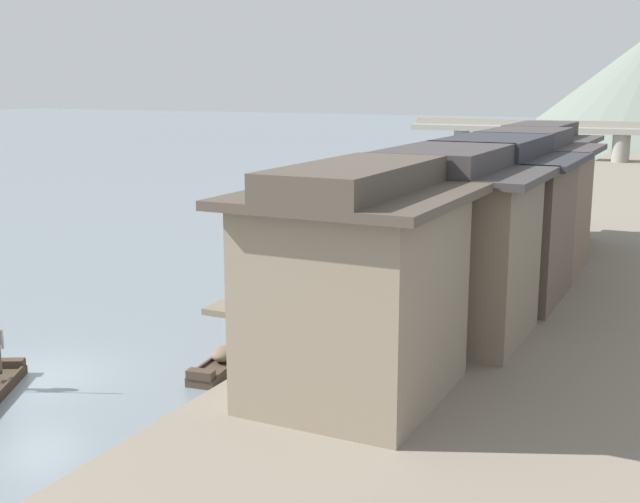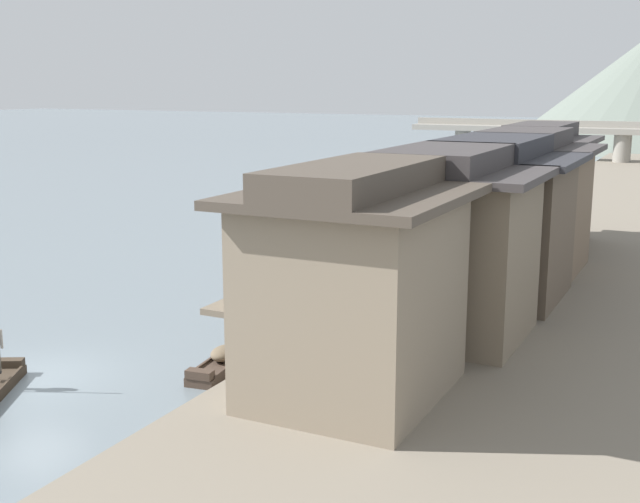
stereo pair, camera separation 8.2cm
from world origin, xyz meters
name	(u,v)px [view 1 (the left image)]	position (x,y,z in m)	size (l,w,h in m)	color
ground_plane	(36,378)	(0.00, 0.00, 0.00)	(400.00, 400.00, 0.00)	slate
boat_moored_nearest	(419,240)	(3.33, 25.15, 0.13)	(3.34, 3.68, 0.39)	#33281E
boat_moored_second	(482,220)	(4.78, 33.05, 0.18)	(1.73, 4.94, 0.55)	brown
boat_moored_third	(532,188)	(4.39, 49.94, 0.26)	(1.72, 4.05, 0.70)	brown
boat_moored_far	(226,360)	(4.69, 3.22, 0.26)	(1.37, 3.82, 0.72)	#423328
boat_midriver_drifting	(323,299)	(4.15, 11.19, 0.25)	(2.04, 4.88, 0.73)	#423328
house_waterfront_nearest	(355,284)	(9.69, 1.79, 3.59)	(5.63, 6.44, 6.14)	gray
house_waterfront_second	(443,244)	(10.12, 7.91, 3.59)	(6.48, 5.69, 6.14)	#7F705B
house_waterfront_tall	(491,219)	(10.21, 13.57, 3.59)	(6.66, 6.31, 6.14)	brown
house_waterfront_narrow	(522,200)	(10.15, 19.26, 3.60)	(6.55, 5.46, 6.14)	#75604C
house_waterfront_far	(538,185)	(9.69, 25.17, 3.59)	(5.63, 6.07, 6.14)	brown
mooring_post_dock_near	(319,321)	(6.42, 6.27, 0.96)	(0.20, 0.20, 0.76)	#473828
mooring_post_dock_mid	(425,259)	(6.42, 17.01, 0.97)	(0.20, 0.20, 0.77)	#473828
stone_bridge	(539,135)	(0.00, 73.63, 3.18)	(28.72, 2.40, 4.78)	gray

